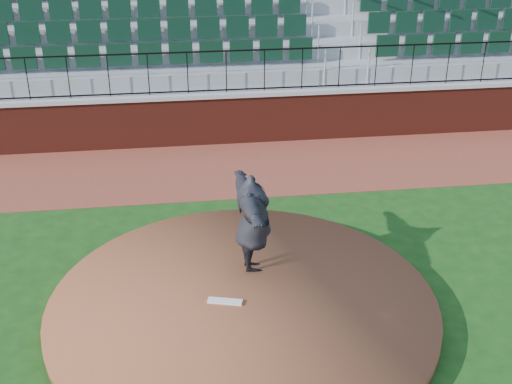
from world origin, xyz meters
TOP-DOWN VIEW (x-y plane):
  - ground at (0.00, 0.00)m, footprint 90.00×90.00m
  - warning_track at (0.00, 5.40)m, footprint 34.00×3.20m
  - field_wall at (0.00, 7.00)m, footprint 34.00×0.35m
  - wall_cap at (0.00, 7.00)m, footprint 34.00×0.45m
  - wall_railing at (0.00, 7.00)m, footprint 34.00×0.05m
  - seating_stands at (0.00, 9.72)m, footprint 34.00×5.10m
  - pitchers_mound at (-0.41, -0.10)m, footprint 5.99×5.99m
  - pitching_rubber at (-0.69, -0.11)m, footprint 0.55×0.27m
  - pitcher at (-0.14, 0.78)m, footprint 0.65×2.13m

SIDE VIEW (x-z plane):
  - ground at x=0.00m, z-range 0.00..0.00m
  - warning_track at x=0.00m, z-range 0.00..0.01m
  - pitchers_mound at x=-0.41m, z-range 0.00..0.25m
  - pitching_rubber at x=-0.69m, z-range 0.25..0.29m
  - field_wall at x=0.00m, z-range 0.00..1.20m
  - pitcher at x=-0.14m, z-range 0.25..1.96m
  - wall_cap at x=0.00m, z-range 1.20..1.30m
  - wall_railing at x=0.00m, z-range 1.30..2.30m
  - seating_stands at x=0.00m, z-range 0.00..4.60m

